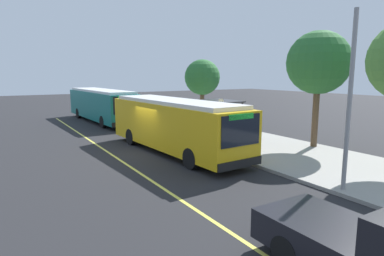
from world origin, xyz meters
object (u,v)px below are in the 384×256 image
(waiting_bench, at_px, (226,130))
(route_sign_post, at_px, (221,116))
(transit_bus_second, at_px, (101,104))
(pedestrian_commuter, at_px, (184,120))
(transit_bus_main, at_px, (174,124))

(waiting_bench, height_order, route_sign_post, route_sign_post)
(transit_bus_second, relative_size, route_sign_post, 4.32)
(waiting_bench, distance_m, pedestrian_commuter, 3.16)
(transit_bus_second, bearing_deg, transit_bus_main, -0.13)
(transit_bus_second, height_order, route_sign_post, same)
(transit_bus_main, relative_size, route_sign_post, 3.88)
(transit_bus_main, relative_size, waiting_bench, 6.80)
(transit_bus_main, distance_m, pedestrian_commuter, 5.07)
(transit_bus_main, relative_size, transit_bus_second, 0.90)
(waiting_bench, height_order, pedestrian_commuter, pedestrian_commuter)
(transit_bus_main, distance_m, route_sign_post, 2.84)
(transit_bus_main, bearing_deg, waiting_bench, 107.83)
(transit_bus_main, xyz_separation_m, route_sign_post, (0.62, 2.75, 0.34))
(waiting_bench, xyz_separation_m, pedestrian_commuter, (-2.56, -1.80, 0.48))
(transit_bus_main, xyz_separation_m, pedestrian_commuter, (-4.09, 2.95, -0.50))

